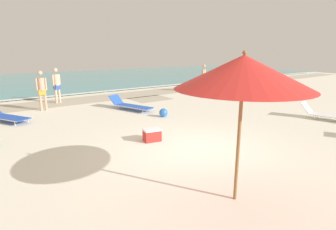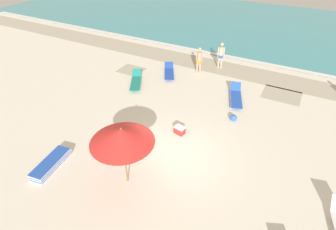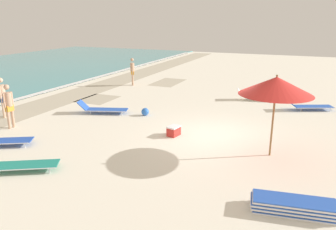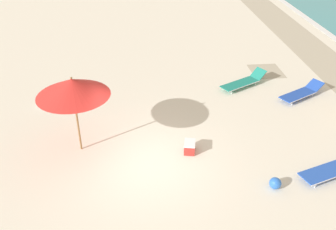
# 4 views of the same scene
# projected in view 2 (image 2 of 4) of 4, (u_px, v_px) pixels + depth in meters

# --- Properties ---
(ground_plane) EXTENTS (60.00, 60.00, 0.16)m
(ground_plane) POSITION_uv_depth(u_px,v_px,m) (174.00, 158.00, 11.18)
(ground_plane) COLOR silver
(ocean_water) EXTENTS (60.00, 18.94, 0.07)m
(ocean_water) POSITION_uv_depth(u_px,v_px,m) (269.00, 26.00, 25.83)
(ocean_water) COLOR teal
(ocean_water) RESTS_ON ground_plane
(beach_umbrella) EXTENTS (2.24, 2.24, 2.60)m
(beach_umbrella) POSITION_uv_depth(u_px,v_px,m) (122.00, 136.00, 8.76)
(beach_umbrella) COLOR olive
(beach_umbrella) RESTS_ON ground_plane
(lounger_stack) EXTENTS (0.88, 1.95, 0.32)m
(lounger_stack) POSITION_uv_depth(u_px,v_px,m) (51.00, 164.00, 10.58)
(lounger_stack) COLOR blue
(lounger_stack) RESTS_ON ground_plane
(sun_lounger_beside_umbrella) EXTENTS (1.30, 2.33, 0.57)m
(sun_lounger_beside_umbrella) POSITION_uv_depth(u_px,v_px,m) (236.00, 97.00, 14.68)
(sun_lounger_beside_umbrella) COLOR blue
(sun_lounger_beside_umbrella) RESTS_ON ground_plane
(sun_lounger_near_water_right) EXTENTS (1.62, 2.24, 0.54)m
(sun_lounger_near_water_right) POSITION_uv_depth(u_px,v_px,m) (136.00, 81.00, 16.16)
(sun_lounger_near_water_right) COLOR #1E8475
(sun_lounger_near_water_right) RESTS_ON ground_plane
(sun_lounger_mid_beach_solo) EXTENTS (1.55, 2.14, 0.47)m
(sun_lounger_mid_beach_solo) POSITION_uv_depth(u_px,v_px,m) (169.00, 72.00, 17.20)
(sun_lounger_mid_beach_solo) COLOR blue
(sun_lounger_mid_beach_solo) RESTS_ON ground_plane
(beachgoer_shoreline_child) EXTENTS (0.42, 0.29, 1.76)m
(beachgoer_shoreline_child) POSITION_uv_depth(u_px,v_px,m) (221.00, 54.00, 17.65)
(beachgoer_shoreline_child) COLOR beige
(beachgoer_shoreline_child) RESTS_ON ground_plane
(beachgoer_strolling_adult) EXTENTS (0.45, 0.27, 1.76)m
(beachgoer_strolling_adult) POSITION_uv_depth(u_px,v_px,m) (199.00, 59.00, 16.99)
(beachgoer_strolling_adult) COLOR tan
(beachgoer_strolling_adult) RESTS_ON ground_plane
(beach_ball) EXTENTS (0.34, 0.34, 0.34)m
(beach_ball) POSITION_uv_depth(u_px,v_px,m) (233.00, 118.00, 13.12)
(beach_ball) COLOR blue
(beach_ball) RESTS_ON ground_plane
(cooler_box) EXTENTS (0.56, 0.45, 0.37)m
(cooler_box) POSITION_uv_depth(u_px,v_px,m) (180.00, 130.00, 12.30)
(cooler_box) COLOR red
(cooler_box) RESTS_ON ground_plane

